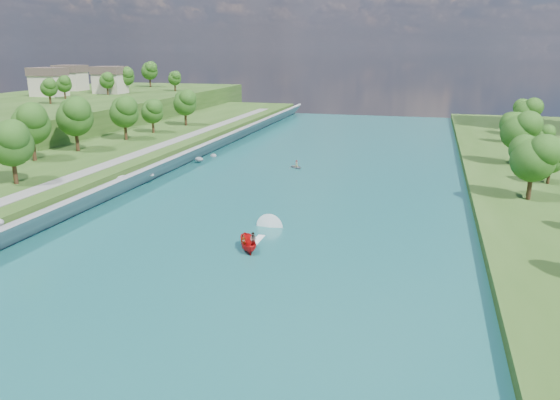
% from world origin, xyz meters
% --- Properties ---
extents(ground, '(260.00, 260.00, 0.00)m').
position_xyz_m(ground, '(0.00, 0.00, 0.00)').
color(ground, '#2D5119').
rests_on(ground, ground).
extents(river_water, '(55.00, 240.00, 0.10)m').
position_xyz_m(river_water, '(0.00, 20.00, 0.05)').
color(river_water, '#185B5E').
rests_on(river_water, ground).
extents(ridge_west, '(60.00, 120.00, 9.00)m').
position_xyz_m(ridge_west, '(-82.50, 95.00, 4.50)').
color(ridge_west, '#2D5119').
rests_on(ridge_west, ground).
extents(riprap_bank, '(4.05, 236.00, 4.11)m').
position_xyz_m(riprap_bank, '(-25.86, 19.37, 1.80)').
color(riprap_bank, slate).
rests_on(riprap_bank, ground).
extents(riverside_path, '(3.00, 200.00, 0.10)m').
position_xyz_m(riverside_path, '(-32.50, 20.00, 3.55)').
color(riverside_path, gray).
rests_on(riverside_path, berm_west).
extents(ridge_houses, '(29.50, 29.50, 8.40)m').
position_xyz_m(ridge_houses, '(-88.67, 100.00, 13.31)').
color(ridge_houses, beige).
rests_on(ridge_houses, ridge_west).
extents(trees_east, '(18.57, 138.50, 11.99)m').
position_xyz_m(trees_east, '(38.30, 32.86, 6.58)').
color(trees_east, '#1C4512').
rests_on(trees_east, berm_east).
extents(trees_ridge, '(23.24, 69.88, 10.77)m').
position_xyz_m(trees_ridge, '(-75.51, 106.83, 13.55)').
color(trees_ridge, '#1C4512').
rests_on(trees_ridge, ridge_west).
extents(motorboat, '(3.60, 19.15, 2.07)m').
position_xyz_m(motorboat, '(1.16, 4.12, 0.85)').
color(motorboat, red).
rests_on(motorboat, river_water).
extents(raft, '(3.56, 3.52, 1.61)m').
position_xyz_m(raft, '(-4.06, 48.29, 0.46)').
color(raft, gray).
rests_on(raft, river_water).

